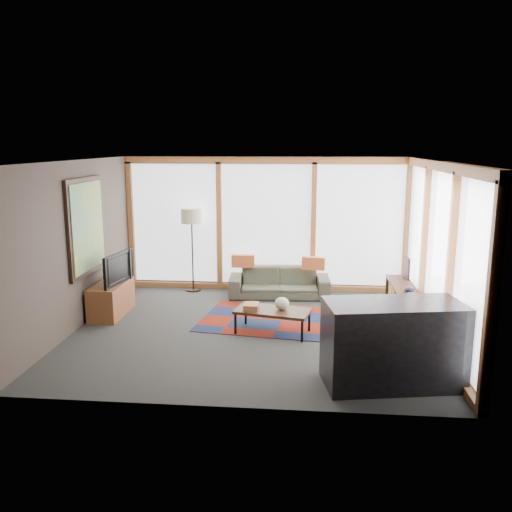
# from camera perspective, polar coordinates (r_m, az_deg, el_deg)

# --- Properties ---
(ground) EXTENTS (5.50, 5.50, 0.00)m
(ground) POSITION_cam_1_polar(r_m,az_deg,el_deg) (8.48, -0.26, -7.85)
(ground) COLOR #2A2927
(ground) RESTS_ON ground
(room_envelope) EXTENTS (5.52, 5.02, 2.62)m
(room_envelope) POSITION_cam_1_polar(r_m,az_deg,el_deg) (8.61, 3.38, 3.03)
(room_envelope) COLOR #463A34
(room_envelope) RESTS_ON ground
(rug) EXTENTS (2.81, 2.01, 0.01)m
(rug) POSITION_cam_1_polar(r_m,az_deg,el_deg) (8.93, 2.78, -6.81)
(rug) COLOR maroon
(rug) RESTS_ON ground
(sofa) EXTENTS (1.92, 0.84, 0.55)m
(sofa) POSITION_cam_1_polar(r_m,az_deg,el_deg) (10.24, 2.46, -2.79)
(sofa) COLOR #383A2A
(sofa) RESTS_ON ground
(pillow_left) EXTENTS (0.44, 0.13, 0.24)m
(pillow_left) POSITION_cam_1_polar(r_m,az_deg,el_deg) (10.23, -1.36, -0.53)
(pillow_left) COLOR #C55F2D
(pillow_left) RESTS_ON sofa
(pillow_right) EXTENTS (0.44, 0.20, 0.23)m
(pillow_right) POSITION_cam_1_polar(r_m,az_deg,el_deg) (10.10, 6.07, -0.77)
(pillow_right) COLOR #C55F2D
(pillow_right) RESTS_ON sofa
(floor_lamp) EXTENTS (0.41, 0.41, 1.63)m
(floor_lamp) POSITION_cam_1_polar(r_m,az_deg,el_deg) (10.59, -6.71, 0.64)
(floor_lamp) COLOR #302117
(floor_lamp) RESTS_ON ground
(coffee_table) EXTENTS (1.21, 0.79, 0.37)m
(coffee_table) POSITION_cam_1_polar(r_m,az_deg,el_deg) (8.32, 1.76, -6.89)
(coffee_table) COLOR black
(coffee_table) RESTS_ON ground
(book_stack) EXTENTS (0.22, 0.27, 0.09)m
(book_stack) POSITION_cam_1_polar(r_m,az_deg,el_deg) (8.26, -0.51, -5.34)
(book_stack) COLOR #965B2F
(book_stack) RESTS_ON coffee_table
(vase) EXTENTS (0.25, 0.25, 0.19)m
(vase) POSITION_cam_1_polar(r_m,az_deg,el_deg) (8.25, 2.75, -5.02)
(vase) COLOR beige
(vase) RESTS_ON coffee_table
(bookshelf) EXTENTS (0.37, 2.02, 0.50)m
(bookshelf) POSITION_cam_1_polar(r_m,az_deg,el_deg) (9.28, 15.42, -4.90)
(bookshelf) COLOR black
(bookshelf) RESTS_ON ground
(bowl_a) EXTENTS (0.25, 0.25, 0.11)m
(bowl_a) POSITION_cam_1_polar(r_m,az_deg,el_deg) (8.66, 16.17, -4.04)
(bowl_a) COLOR black
(bowl_a) RESTS_ON bookshelf
(bowl_b) EXTENTS (0.19, 0.19, 0.09)m
(bowl_b) POSITION_cam_1_polar(r_m,az_deg,el_deg) (9.05, 15.86, -3.41)
(bowl_b) COLOR black
(bowl_b) RESTS_ON bookshelf
(shelf_picture) EXTENTS (0.06, 0.29, 0.38)m
(shelf_picture) POSITION_cam_1_polar(r_m,az_deg,el_deg) (9.91, 15.59, -1.21)
(shelf_picture) COLOR black
(shelf_picture) RESTS_ON bookshelf
(tv_console) EXTENTS (0.46, 1.10, 0.55)m
(tv_console) POSITION_cam_1_polar(r_m,az_deg,el_deg) (9.48, -14.97, -4.38)
(tv_console) COLOR brown
(tv_console) RESTS_ON ground
(television) EXTENTS (0.27, 0.92, 0.53)m
(television) POSITION_cam_1_polar(r_m,az_deg,el_deg) (9.31, -14.76, -1.24)
(television) COLOR black
(television) RESTS_ON tv_console
(bar_counter) EXTENTS (1.72, 1.03, 1.02)m
(bar_counter) POSITION_cam_1_polar(r_m,az_deg,el_deg) (6.73, 14.20, -8.95)
(bar_counter) COLOR black
(bar_counter) RESTS_ON ground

